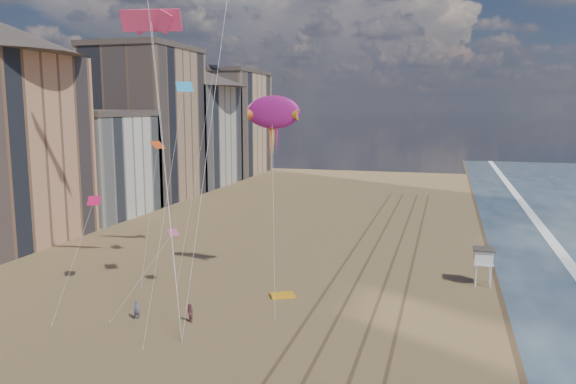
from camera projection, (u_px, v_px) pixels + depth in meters
The scene contains 10 objects.
wet_sand at pixel (533, 269), 61.02m from camera, with size 260.00×260.00×0.00m, color #42301E.
foam at pixel (576, 272), 59.89m from camera, with size 260.00×260.00×0.00m, color white.
tracks at pixel (370, 283), 55.95m from camera, with size 7.68×120.00×0.01m.
buildings at pixel (129, 129), 100.84m from camera, with size 34.72×131.35×29.00m.
lifeguard_stand at pixel (484, 257), 54.93m from camera, with size 2.07×2.07×3.73m.
grounded_kite at pixel (282, 295), 52.05m from camera, with size 2.18×1.38×0.25m, color orange.
show_kite at pixel (273, 113), 52.45m from camera, with size 4.84×4.60×19.44m.
kite_flyer_a at pixel (137, 310), 46.25m from camera, with size 0.60×0.39×1.64m, color slate.
kite_flyer_b at pixel (190, 313), 45.60m from camera, with size 0.76×0.60×1.57m, color #8D474C.
small_kites at pixel (162, 142), 53.08m from camera, with size 12.43×14.51×16.43m.
Camera 1 is at (9.43, -24.15, 17.35)m, focal length 35.00 mm.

